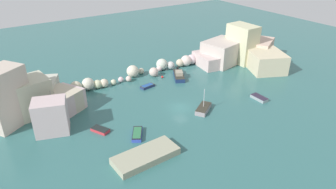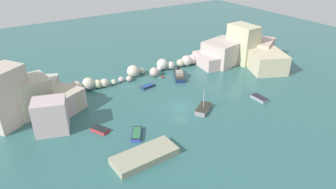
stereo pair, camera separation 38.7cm
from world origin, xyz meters
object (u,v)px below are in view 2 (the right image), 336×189
stone_dock (145,156)px  channel_buoy (163,77)px  moored_boat_5 (179,75)px  moored_boat_0 (148,86)px  moored_boat_3 (203,109)px  moored_boat_1 (100,130)px  moored_boat_2 (137,134)px  moored_boat_4 (259,98)px

stone_dock → channel_buoy: size_ratio=18.83×
moored_boat_5 → moored_boat_0: bearing=-58.1°
moored_boat_3 → moored_boat_5: size_ratio=0.75×
moored_boat_0 → moored_boat_5: size_ratio=0.51×
channel_buoy → moored_boat_0: bearing=-155.7°
channel_buoy → moored_boat_1: size_ratio=0.15×
stone_dock → moored_boat_1: 10.75m
channel_buoy → moored_boat_0: (-5.34, -2.41, 0.03)m
stone_dock → moored_boat_1: stone_dock is taller
moored_boat_2 → moored_boat_5: (19.00, 15.04, 0.29)m
moored_boat_1 → moored_boat_5: bearing=-92.4°
channel_buoy → moored_boat_3: size_ratio=0.11×
moored_boat_0 → moored_boat_4: moored_boat_4 is taller
channel_buoy → moored_boat_0: moored_boat_0 is taller
moored_boat_0 → moored_boat_2: moored_boat_2 is taller
moored_boat_2 → channel_buoy: bearing=-10.2°
channel_buoy → moored_boat_3: moored_boat_3 is taller
moored_boat_3 → moored_boat_5: moored_boat_3 is taller
moored_boat_0 → moored_boat_3: 14.83m
moored_boat_4 → stone_dock: bearing=-81.9°
moored_boat_2 → moored_boat_1: bearing=77.8°
stone_dock → moored_boat_2: bearing=73.1°
moored_boat_0 → moored_boat_1: moored_boat_1 is taller
stone_dock → moored_boat_3: 17.02m
moored_boat_3 → moored_boat_1: bearing=-46.1°
moored_boat_5 → stone_dock: bearing=-15.6°
moored_boat_4 → moored_boat_1: bearing=-101.7°
moored_boat_0 → channel_buoy: bearing=-163.3°
moored_boat_1 → moored_boat_3: bearing=-129.4°
moored_boat_5 → moored_boat_2: bearing=-22.4°
moored_boat_2 → moored_boat_4: size_ratio=1.19×
moored_boat_1 → moored_boat_5: moored_boat_5 is taller
moored_boat_1 → moored_boat_4: 31.49m
channel_buoy → moored_boat_3: (-1.72, -16.80, 0.21)m
moored_boat_1 → moored_boat_3: (18.59, -4.22, 0.18)m
stone_dock → moored_boat_2: (1.80, 5.91, -0.21)m
moored_boat_2 → moored_boat_4: bearing=-62.7°
moored_boat_0 → moored_boat_2: bearing=46.9°
moored_boat_0 → moored_boat_5: bearing=175.0°
stone_dock → moored_boat_5: (20.79, 20.94, 0.08)m
channel_buoy → moored_boat_4: (10.42, -19.45, 0.07)m
moored_boat_0 → moored_boat_2: (-10.45, -14.64, 0.04)m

